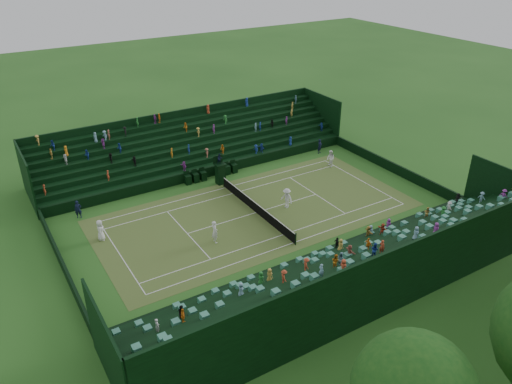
% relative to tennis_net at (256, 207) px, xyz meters
% --- Properties ---
extents(ground, '(160.00, 160.00, 0.00)m').
position_rel_tennis_net_xyz_m(ground, '(0.00, 0.00, -0.53)').
color(ground, '#25571B').
rests_on(ground, ground).
extents(court_surface, '(12.97, 26.77, 0.01)m').
position_rel_tennis_net_xyz_m(court_surface, '(0.00, 0.00, -0.52)').
color(court_surface, '#377727').
rests_on(court_surface, ground).
extents(perimeter_wall_north, '(17.17, 0.20, 1.00)m').
position_rel_tennis_net_xyz_m(perimeter_wall_north, '(0.00, 15.88, -0.03)').
color(perimeter_wall_north, black).
rests_on(perimeter_wall_north, ground).
extents(perimeter_wall_south, '(17.17, 0.20, 1.00)m').
position_rel_tennis_net_xyz_m(perimeter_wall_south, '(0.00, -15.88, -0.03)').
color(perimeter_wall_south, black).
rests_on(perimeter_wall_south, ground).
extents(perimeter_wall_east, '(0.20, 31.77, 1.00)m').
position_rel_tennis_net_xyz_m(perimeter_wall_east, '(8.48, 0.00, -0.03)').
color(perimeter_wall_east, black).
rests_on(perimeter_wall_east, ground).
extents(perimeter_wall_west, '(0.20, 31.77, 1.00)m').
position_rel_tennis_net_xyz_m(perimeter_wall_west, '(-8.48, 0.00, -0.03)').
color(perimeter_wall_west, black).
rests_on(perimeter_wall_west, ground).
extents(north_grandstand, '(6.60, 32.00, 4.90)m').
position_rel_tennis_net_xyz_m(north_grandstand, '(12.66, 0.00, 1.02)').
color(north_grandstand, black).
rests_on(north_grandstand, ground).
extents(south_grandstand, '(6.60, 32.00, 4.90)m').
position_rel_tennis_net_xyz_m(south_grandstand, '(-12.66, 0.00, 1.02)').
color(south_grandstand, black).
rests_on(south_grandstand, ground).
extents(tennis_net, '(11.67, 0.10, 1.06)m').
position_rel_tennis_net_xyz_m(tennis_net, '(0.00, 0.00, 0.00)').
color(tennis_net, black).
rests_on(tennis_net, ground).
extents(umpire_chair, '(0.98, 0.98, 3.07)m').
position_rel_tennis_net_xyz_m(umpire_chair, '(-6.55, 0.05, 0.79)').
color(umpire_chair, black).
rests_on(umpire_chair, ground).
extents(courtside_chairs, '(0.58, 5.55, 1.26)m').
position_rel_tennis_net_xyz_m(courtside_chairs, '(-8.06, -0.13, -0.05)').
color(courtside_chairs, black).
rests_on(courtside_chairs, ground).
extents(player_near_west, '(0.99, 0.82, 1.73)m').
position_rel_tennis_net_xyz_m(player_near_west, '(-2.69, -12.43, 0.34)').
color(player_near_west, white).
rests_on(player_near_west, ground).
extents(player_near_east, '(0.71, 0.48, 1.88)m').
position_rel_tennis_net_xyz_m(player_near_east, '(2.23, -5.07, 0.41)').
color(player_near_east, white).
rests_on(player_near_east, ground).
extents(player_far_west, '(0.91, 0.74, 1.74)m').
position_rel_tennis_net_xyz_m(player_far_west, '(-4.15, 11.41, 0.35)').
color(player_far_west, white).
rests_on(player_far_west, ground).
extents(player_far_east, '(1.32, 0.99, 1.82)m').
position_rel_tennis_net_xyz_m(player_far_east, '(0.58, 2.74, 0.39)').
color(player_far_east, silver).
rests_on(player_far_east, ground).
extents(line_judge_north, '(0.55, 0.67, 1.59)m').
position_rel_tennis_net_xyz_m(line_judge_north, '(-7.51, 12.65, 0.27)').
color(line_judge_north, black).
rests_on(line_judge_north, ground).
extents(line_judge_south, '(0.55, 0.67, 1.57)m').
position_rel_tennis_net_xyz_m(line_judge_south, '(-7.06, -13.05, 0.26)').
color(line_judge_south, black).
rests_on(line_judge_south, ground).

